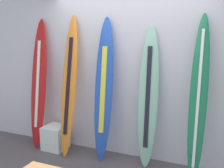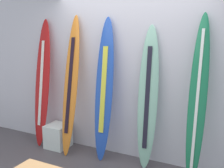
# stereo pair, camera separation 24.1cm
# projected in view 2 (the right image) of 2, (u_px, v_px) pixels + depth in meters

# --- Properties ---
(wall_back) EXTENTS (7.20, 0.20, 2.80)m
(wall_back) POSITION_uv_depth(u_px,v_px,m) (133.00, 68.00, 3.86)
(wall_back) COLOR silver
(wall_back) RESTS_ON ground
(surfboard_crimson) EXTENTS (0.30, 0.39, 2.18)m
(surfboard_crimson) POSITION_uv_depth(u_px,v_px,m) (42.00, 84.00, 4.30)
(surfboard_crimson) COLOR #B11617
(surfboard_crimson) RESTS_ON ground
(surfboard_sunset) EXTENTS (0.27, 0.50, 2.23)m
(surfboard_sunset) POSITION_uv_depth(u_px,v_px,m) (71.00, 86.00, 3.98)
(surfboard_sunset) COLOR orange
(surfboard_sunset) RESTS_ON ground
(surfboard_cobalt) EXTENTS (0.30, 0.37, 2.18)m
(surfboard_cobalt) POSITION_uv_depth(u_px,v_px,m) (104.00, 90.00, 3.77)
(surfboard_cobalt) COLOR blue
(surfboard_cobalt) RESTS_ON ground
(surfboard_seafoam) EXTENTS (0.30, 0.33, 2.05)m
(surfboard_seafoam) POSITION_uv_depth(u_px,v_px,m) (148.00, 99.00, 3.54)
(surfboard_seafoam) COLOR #8AC3AB
(surfboard_seafoam) RESTS_ON ground
(surfboard_emerald) EXTENTS (0.23, 0.46, 2.18)m
(surfboard_emerald) POSITION_uv_depth(u_px,v_px,m) (198.00, 101.00, 3.14)
(surfboard_emerald) COLOR #1B744B
(surfboard_emerald) RESTS_ON ground
(display_block_left) EXTENTS (0.36, 0.36, 0.40)m
(display_block_left) POSITION_uv_depth(u_px,v_px,m) (58.00, 136.00, 4.30)
(display_block_left) COLOR white
(display_block_left) RESTS_ON ground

